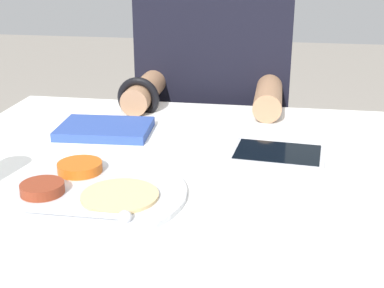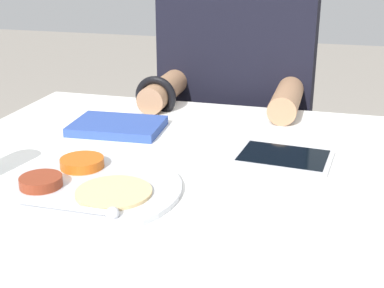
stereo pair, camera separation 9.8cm
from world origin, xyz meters
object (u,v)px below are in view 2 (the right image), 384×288
at_px(red_notebook, 118,127).
at_px(tablet_device, 283,157).
at_px(thali_tray, 85,186).
at_px(person_diner, 236,146).

bearing_deg(red_notebook, tablet_device, -11.28).
bearing_deg(tablet_device, red_notebook, 168.72).
relative_size(thali_tray, tablet_device, 1.67).
xyz_separation_m(thali_tray, red_notebook, (-0.07, 0.32, 0.00)).
height_order(tablet_device, person_diner, person_diner).
xyz_separation_m(thali_tray, person_diner, (0.12, 0.76, -0.19)).
bearing_deg(thali_tray, tablet_device, 36.85).
bearing_deg(tablet_device, thali_tray, -143.15).
xyz_separation_m(tablet_device, person_diner, (-0.19, 0.52, -0.18)).
bearing_deg(red_notebook, person_diner, 66.25).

